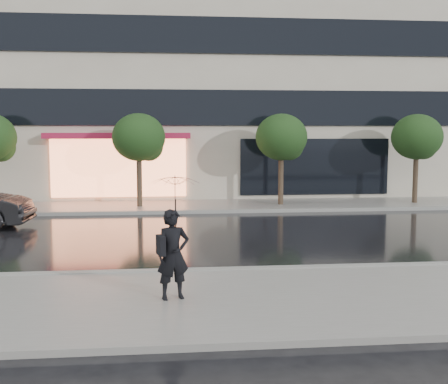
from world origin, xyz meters
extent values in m
plane|color=black|center=(0.00, 0.00, 0.00)|extent=(120.00, 120.00, 0.00)
cube|color=slate|center=(0.00, -3.25, 0.06)|extent=(60.00, 4.50, 0.12)
cube|color=slate|center=(0.00, 10.25, 0.06)|extent=(60.00, 3.50, 0.12)
cube|color=gray|center=(0.00, -1.00, 0.07)|extent=(60.00, 0.25, 0.14)
cube|color=gray|center=(0.00, 8.50, 0.07)|extent=(60.00, 0.25, 0.14)
cube|color=#BDB4A0|center=(0.00, 18.00, 9.00)|extent=(30.00, 12.00, 18.00)
cube|color=black|center=(0.00, 11.94, 4.30)|extent=(28.00, 0.12, 1.60)
cube|color=black|center=(0.00, 11.94, 7.50)|extent=(28.00, 0.12, 1.60)
cube|color=#FF8C59|center=(-4.00, 11.92, 1.60)|extent=(6.00, 0.10, 2.60)
cube|color=#9D183B|center=(-4.00, 11.59, 3.05)|extent=(6.40, 0.70, 0.25)
cube|color=black|center=(5.00, 11.94, 1.60)|extent=(7.00, 0.10, 2.60)
sphere|color=#183213|center=(-8.60, 10.20, 2.60)|extent=(1.20, 1.20, 1.20)
cylinder|color=#33261C|center=(-3.00, 10.00, 1.10)|extent=(0.22, 0.22, 2.20)
ellipsoid|color=#183213|center=(-3.00, 10.00, 3.00)|extent=(2.20, 2.20, 1.98)
sphere|color=#183213|center=(-2.60, 10.20, 2.60)|extent=(1.20, 1.20, 1.20)
cylinder|color=#33261C|center=(3.00, 10.00, 1.10)|extent=(0.22, 0.22, 2.20)
ellipsoid|color=#183213|center=(3.00, 10.00, 3.00)|extent=(2.20, 2.20, 1.98)
sphere|color=#183213|center=(3.40, 10.20, 2.60)|extent=(1.20, 1.20, 1.20)
cylinder|color=#33261C|center=(9.00, 10.00, 1.10)|extent=(0.22, 0.22, 2.20)
ellipsoid|color=#183213|center=(9.00, 10.00, 3.00)|extent=(2.20, 2.20, 1.98)
sphere|color=#183213|center=(9.40, 10.20, 2.60)|extent=(1.20, 1.20, 1.20)
imported|color=black|center=(-1.75, -3.16, 0.97)|extent=(0.70, 0.56, 1.70)
imported|color=black|center=(-1.70, -3.15, 2.06)|extent=(1.11, 1.12, 0.82)
cylinder|color=black|center=(-1.70, -3.15, 1.59)|extent=(0.02, 0.02, 0.85)
cube|color=black|center=(-1.98, -3.28, 1.17)|extent=(0.19, 0.34, 0.36)
camera|label=1|loc=(-1.85, -13.54, 3.29)|focal=45.00mm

